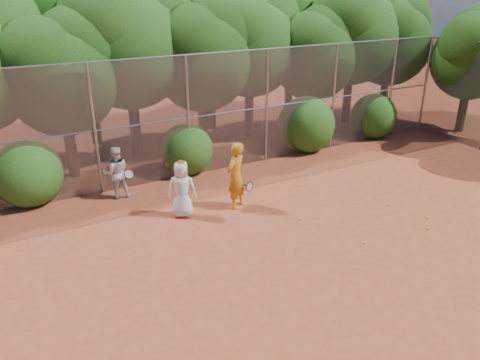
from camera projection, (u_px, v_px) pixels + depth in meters
ground at (324, 248)px, 11.58m from camera, size 80.00×80.00×0.00m
fence_back at (213, 113)px, 15.57m from camera, size 20.05×0.09×4.03m
tree_2 at (61, 69)px, 14.54m from camera, size 3.99×3.47×5.47m
tree_3 at (128, 35)px, 16.15m from camera, size 4.89×4.26×6.70m
tree_4 at (202, 51)px, 17.01m from camera, size 4.19×3.64×5.73m
tree_5 at (250, 37)px, 18.65m from camera, size 4.51×3.92×6.17m
tree_6 at (315, 51)px, 19.17m from camera, size 3.86×3.36×5.29m
tree_7 at (354, 26)px, 20.45m from camera, size 4.77×4.14×6.53m
tree_8 at (391, 36)px, 21.27m from camera, size 4.25×3.70×5.82m
tree_10 at (84, 24)px, 17.39m from camera, size 5.15×4.48×7.06m
tree_11 at (211, 32)px, 19.46m from camera, size 4.64×4.03×6.35m
tree_12 at (292, 18)px, 21.80m from camera, size 5.02×4.37×6.88m
tree_13 at (474, 50)px, 19.35m from camera, size 3.86×3.36×5.29m
bush_0 at (27, 171)px, 13.63m from camera, size 2.00×2.00×2.00m
bush_1 at (186, 147)px, 15.88m from camera, size 1.80×1.80×1.80m
bush_2 at (306, 122)px, 18.01m from camera, size 2.20×2.20×2.20m
bush_3 at (374, 114)px, 19.61m from camera, size 1.90×1.90×1.90m
player_yellow at (236, 176)px, 13.30m from camera, size 0.93×0.76×1.97m
player_teen at (182, 189)px, 12.87m from camera, size 0.95×0.86×1.66m
player_white at (116, 173)px, 14.01m from camera, size 0.90×0.79×1.61m
ball_0 at (389, 205)px, 13.75m from camera, size 0.07×0.07×0.07m
ball_1 at (298, 186)px, 15.02m from camera, size 0.07×0.07×0.07m
ball_2 at (428, 228)px, 12.42m from camera, size 0.07×0.07×0.07m
ball_3 at (428, 218)px, 13.00m from camera, size 0.07×0.07×0.07m
ball_4 at (301, 219)px, 12.93m from camera, size 0.07×0.07×0.07m
ball_5 at (339, 164)px, 16.84m from camera, size 0.07×0.07×0.07m
ball_6 at (365, 243)px, 11.74m from camera, size 0.07×0.07×0.07m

